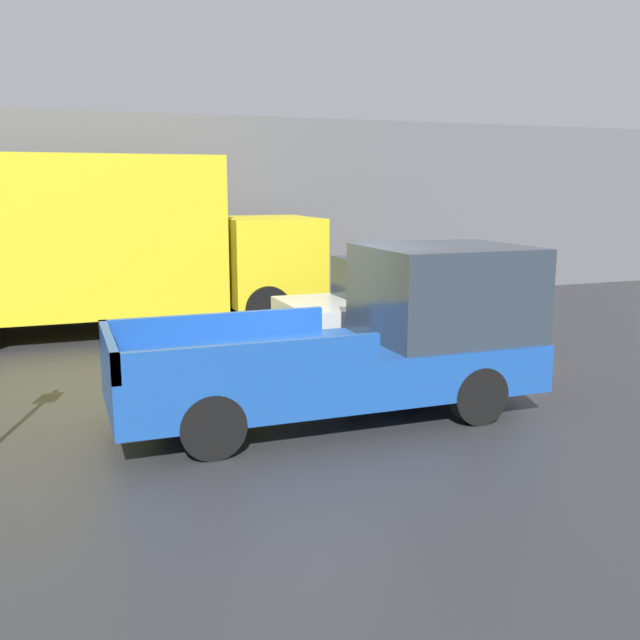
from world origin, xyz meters
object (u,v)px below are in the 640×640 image
at_px(delivery_truck, 79,241).
at_px(newspaper_box, 222,283).
at_px(pickup_truck, 372,338).
at_px(car, 406,307).

distance_m(delivery_truck, newspaper_box, 4.33).
height_order(delivery_truck, newspaper_box, delivery_truck).
relative_size(pickup_truck, newspaper_box, 4.78).
distance_m(pickup_truck, car, 3.44).
relative_size(car, newspaper_box, 3.78).
bearing_deg(newspaper_box, car, -72.68).
height_order(pickup_truck, newspaper_box, pickup_truck).
height_order(pickup_truck, car, pickup_truck).
distance_m(car, delivery_truck, 6.68).
relative_size(pickup_truck, delivery_truck, 0.61).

